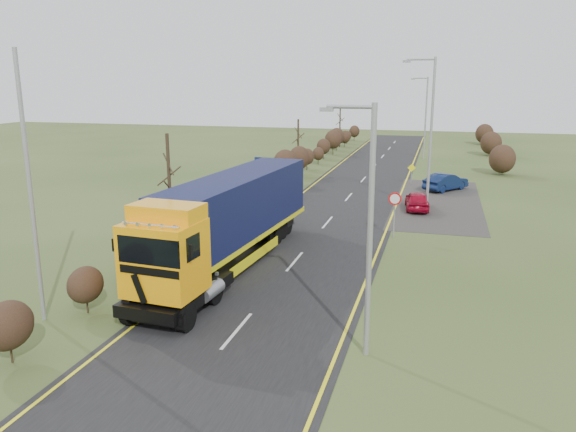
# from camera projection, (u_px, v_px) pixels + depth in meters

# --- Properties ---
(ground) EXTENTS (160.00, 160.00, 0.00)m
(ground) POSITION_uv_depth(u_px,v_px,m) (270.00, 291.00, 23.47)
(ground) COLOR #36471E
(ground) RESTS_ON ground
(road) EXTENTS (8.00, 120.00, 0.02)m
(road) POSITION_uv_depth(u_px,v_px,m) (321.00, 231.00, 32.84)
(road) COLOR black
(road) RESTS_ON ground
(layby) EXTENTS (6.00, 18.00, 0.02)m
(layby) POSITION_uv_depth(u_px,v_px,m) (438.00, 202.00, 40.53)
(layby) COLOR #32302C
(layby) RESTS_ON ground
(lane_markings) EXTENTS (7.52, 116.00, 0.01)m
(lane_markings) POSITION_uv_depth(u_px,v_px,m) (320.00, 232.00, 32.55)
(lane_markings) COLOR yellow
(lane_markings) RESTS_ON road
(hedgerow) EXTENTS (2.24, 102.04, 6.05)m
(hedgerow) POSITION_uv_depth(u_px,v_px,m) (211.00, 205.00, 32.03)
(hedgerow) COLOR black
(hedgerow) RESTS_ON ground
(lorry) EXTENTS (3.55, 15.58, 4.30)m
(lorry) POSITION_uv_depth(u_px,v_px,m) (228.00, 217.00, 25.97)
(lorry) COLOR black
(lorry) RESTS_ON ground
(car_red_hatchback) EXTENTS (1.90, 3.90, 1.28)m
(car_red_hatchback) POSITION_uv_depth(u_px,v_px,m) (417.00, 201.00, 38.01)
(car_red_hatchback) COLOR maroon
(car_red_hatchback) RESTS_ON ground
(car_blue_sedan) EXTENTS (3.63, 4.22, 1.37)m
(car_blue_sedan) POSITION_uv_depth(u_px,v_px,m) (446.00, 182.00, 44.67)
(car_blue_sedan) COLOR #0A183B
(car_blue_sedan) RESTS_ON ground
(streetlight_near) EXTENTS (1.70, 0.18, 7.96)m
(streetlight_near) POSITION_uv_depth(u_px,v_px,m) (367.00, 223.00, 17.08)
(streetlight_near) COLOR #999B9E
(streetlight_near) RESTS_ON ground
(streetlight_mid) EXTENTS (2.13, 0.20, 10.04)m
(streetlight_mid) POSITION_uv_depth(u_px,v_px,m) (429.00, 128.00, 36.61)
(streetlight_mid) COLOR #999B9E
(streetlight_mid) RESTS_ON ground
(streetlight_far) EXTENTS (1.90, 0.18, 8.95)m
(streetlight_far) POSITION_uv_depth(u_px,v_px,m) (425.00, 114.00, 61.80)
(streetlight_far) COLOR #999B9E
(streetlight_far) RESTS_ON ground
(left_pole) EXTENTS (0.16, 0.16, 9.65)m
(left_pole) POSITION_uv_depth(u_px,v_px,m) (30.00, 191.00, 19.54)
(left_pole) COLOR #999B9E
(left_pole) RESTS_ON ground
(speed_sign) EXTENTS (0.71, 0.10, 2.59)m
(speed_sign) POSITION_uv_depth(u_px,v_px,m) (395.00, 206.00, 30.97)
(speed_sign) COLOR #999B9E
(speed_sign) RESTS_ON ground
(warning_board) EXTENTS (0.67, 0.11, 1.74)m
(warning_board) POSITION_uv_depth(u_px,v_px,m) (411.00, 172.00, 47.25)
(warning_board) COLOR #999B9E
(warning_board) RESTS_ON ground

